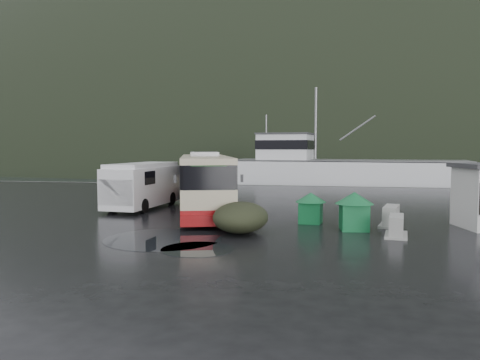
% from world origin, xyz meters
% --- Properties ---
extents(ground, '(160.00, 160.00, 0.00)m').
position_xyz_m(ground, '(0.00, 0.00, 0.00)').
color(ground, black).
rests_on(ground, ground).
extents(harbor_water, '(300.00, 180.00, 0.02)m').
position_xyz_m(harbor_water, '(0.00, 110.00, 0.00)').
color(harbor_water, black).
rests_on(harbor_water, ground).
extents(quay_edge, '(160.00, 0.60, 1.50)m').
position_xyz_m(quay_edge, '(0.00, 20.00, 0.00)').
color(quay_edge, '#999993').
rests_on(quay_edge, ground).
extents(headland, '(780.00, 540.00, 570.00)m').
position_xyz_m(headland, '(10.00, 250.00, 0.00)').
color(headland, black).
rests_on(headland, ground).
extents(coach_bus, '(6.09, 11.71, 3.21)m').
position_xyz_m(coach_bus, '(-2.26, 1.90, 0.00)').
color(coach_bus, '#BDB08F').
rests_on(coach_bus, ground).
extents(white_van, '(2.54, 6.30, 2.58)m').
position_xyz_m(white_van, '(-6.10, 2.76, 0.00)').
color(white_van, white).
rests_on(white_van, ground).
extents(waste_bin_left, '(1.27, 1.27, 1.59)m').
position_xyz_m(waste_bin_left, '(5.26, -2.14, 0.00)').
color(waste_bin_left, '#126532').
rests_on(waste_bin_left, ground).
extents(waste_bin_right, '(1.12, 1.12, 1.40)m').
position_xyz_m(waste_bin_right, '(3.41, -0.68, 0.00)').
color(waste_bin_right, '#126532').
rests_on(waste_bin_right, ground).
extents(dome_tent, '(2.38, 3.23, 1.23)m').
position_xyz_m(dome_tent, '(0.73, -3.54, 0.00)').
color(dome_tent, '#272C1A').
rests_on(dome_tent, ground).
extents(jersey_barrier_a, '(1.27, 1.94, 0.89)m').
position_xyz_m(jersey_barrier_a, '(6.89, -0.86, 0.00)').
color(jersey_barrier_a, '#999993').
rests_on(jersey_barrier_a, ground).
extents(jersey_barrier_b, '(1.05, 1.75, 0.82)m').
position_xyz_m(jersey_barrier_b, '(6.80, -3.27, 0.00)').
color(jersey_barrier_b, '#999993').
rests_on(jersey_barrier_b, ground).
extents(fishing_trawler, '(28.89, 9.35, 11.35)m').
position_xyz_m(fishing_trawler, '(5.87, 28.67, 0.00)').
color(fishing_trawler, white).
rests_on(fishing_trawler, ground).
extents(puddles, '(5.21, 4.91, 0.01)m').
position_xyz_m(puddles, '(-1.44, -5.82, 0.01)').
color(puddles, black).
rests_on(puddles, ground).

